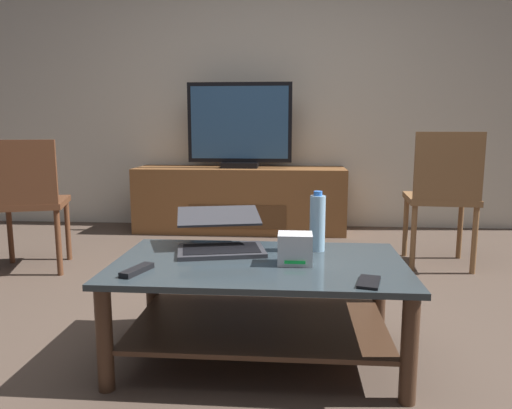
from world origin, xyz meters
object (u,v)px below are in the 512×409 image
at_px(dining_chair, 443,192).
at_px(tv_remote, 137,270).
at_px(laptop, 220,236).
at_px(router_box, 295,249).
at_px(coffee_table, 259,291).
at_px(side_chair, 27,197).
at_px(media_cabinet, 240,199).
at_px(water_bottle_near, 317,223).
at_px(television, 240,127).
at_px(cell_phone, 369,282).

relative_size(dining_chair, tv_remote, 5.73).
height_order(dining_chair, tv_remote, dining_chair).
distance_m(dining_chair, laptop, 1.78).
height_order(dining_chair, router_box, dining_chair).
xyz_separation_m(coffee_table, tv_remote, (-0.44, -0.19, 0.14)).
height_order(coffee_table, side_chair, side_chair).
height_order(media_cabinet, water_bottle_near, water_bottle_near).
distance_m(television, tv_remote, 2.69).
bearing_deg(tv_remote, cell_phone, 14.12).
height_order(television, water_bottle_near, television).
height_order(television, router_box, television).
height_order(router_box, tv_remote, router_box).
relative_size(side_chair, cell_phone, 6.21).
bearing_deg(water_bottle_near, coffee_table, -141.47).
xyz_separation_m(side_chair, tv_remote, (1.14, -1.26, -0.08)).
bearing_deg(television, water_bottle_near, -75.31).
bearing_deg(media_cabinet, cell_phone, -74.57).
bearing_deg(cell_phone, media_cabinet, 119.27).
xyz_separation_m(media_cabinet, laptop, (0.17, -2.29, 0.18)).
distance_m(side_chair, water_bottle_near, 2.02).
distance_m(side_chair, tv_remote, 1.70).
xyz_separation_m(media_cabinet, router_box, (0.49, -2.49, 0.18)).
bearing_deg(cell_phone, coffee_table, 161.78).
relative_size(water_bottle_near, cell_phone, 1.87).
xyz_separation_m(media_cabinet, dining_chair, (1.48, -1.08, 0.23)).
bearing_deg(dining_chair, cell_phone, -113.99).
xyz_separation_m(coffee_table, router_box, (0.14, -0.02, 0.19)).
height_order(side_chair, cell_phone, side_chair).
bearing_deg(television, laptop, -85.82).
bearing_deg(dining_chair, water_bottle_near, -126.56).
relative_size(dining_chair, laptop, 2.04).
bearing_deg(side_chair, cell_phone, -33.75).
distance_m(water_bottle_near, tv_remote, 0.79).
xyz_separation_m(water_bottle_near, tv_remote, (-0.68, -0.38, -0.11)).
bearing_deg(coffee_table, tv_remote, -156.62).
bearing_deg(television, coffee_table, -81.82).
relative_size(media_cabinet, tv_remote, 11.82).
height_order(water_bottle_near, tv_remote, water_bottle_near).
xyz_separation_m(dining_chair, side_chair, (-2.70, -0.32, -0.02)).
height_order(router_box, cell_phone, router_box).
relative_size(dining_chair, cell_phone, 6.55).
bearing_deg(router_box, cell_phone, -41.42).
bearing_deg(side_chair, television, 48.31).
distance_m(coffee_table, water_bottle_near, 0.40).
bearing_deg(television, media_cabinet, 90.00).
distance_m(television, dining_chair, 1.87).
xyz_separation_m(dining_chair, tv_remote, (-1.57, -1.58, -0.10)).
distance_m(coffee_table, tv_remote, 0.50).
bearing_deg(water_bottle_near, dining_chair, 53.44).
height_order(television, laptop, television).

